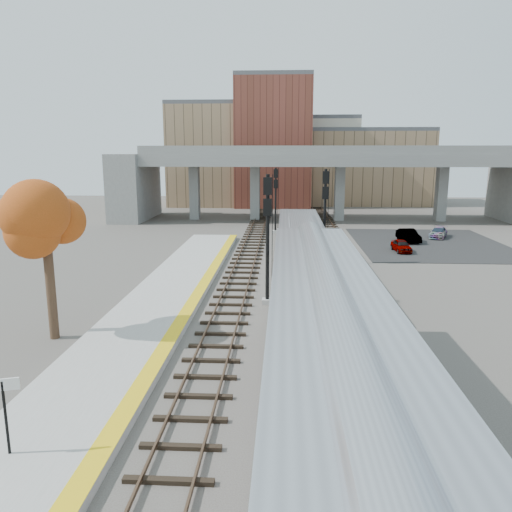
% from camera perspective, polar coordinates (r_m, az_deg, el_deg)
% --- Properties ---
extents(ground, '(160.00, 160.00, 0.00)m').
position_cam_1_polar(ground, '(22.39, 3.49, -11.21)').
color(ground, '#47423D').
rests_on(ground, ground).
extents(platform, '(4.50, 60.00, 0.35)m').
position_cam_1_polar(platform, '(23.42, -14.83, -10.08)').
color(platform, '#9E9E99').
rests_on(platform, ground).
extents(yellow_strip, '(0.70, 60.00, 0.01)m').
position_cam_1_polar(yellow_strip, '(22.85, -10.25, -9.94)').
color(yellow_strip, yellow).
rests_on(yellow_strip, platform).
extents(tracks, '(10.70, 95.00, 0.25)m').
position_cam_1_polar(tracks, '(34.25, 4.98, -2.91)').
color(tracks, black).
rests_on(tracks, ground).
extents(overpass, '(54.00, 12.00, 9.50)m').
position_cam_1_polar(overpass, '(65.88, 7.76, 9.14)').
color(overpass, slate).
rests_on(overpass, ground).
extents(buildings_far, '(43.00, 21.00, 20.60)m').
position_cam_1_polar(buildings_far, '(87.20, 4.25, 11.19)').
color(buildings_far, '#907254').
rests_on(buildings_far, ground).
extents(parking_lot, '(14.00, 18.00, 0.04)m').
position_cam_1_polar(parking_lot, '(51.38, 19.19, 1.36)').
color(parking_lot, black).
rests_on(parking_lot, ground).
extents(locomotive, '(3.02, 19.05, 4.10)m').
position_cam_1_polar(locomotive, '(33.92, 5.15, 0.76)').
color(locomotive, '#A8AAB2').
rests_on(locomotive, ground).
extents(coach, '(3.03, 25.00, 5.00)m').
position_cam_1_polar(coach, '(12.27, 8.72, -17.33)').
color(coach, '#A8AAB2').
rests_on(coach, ground).
extents(signal_mast_near, '(0.60, 0.64, 7.54)m').
position_cam_1_polar(signal_mast_near, '(28.48, 1.32, 1.85)').
color(signal_mast_near, '#9E9E99').
rests_on(signal_mast_near, ground).
extents(signal_mast_mid, '(0.60, 0.64, 7.48)m').
position_cam_1_polar(signal_mast_mid, '(39.36, 7.85, 4.46)').
color(signal_mast_mid, '#9E9E99').
rests_on(signal_mast_mid, ground).
extents(signal_mast_far, '(0.60, 0.64, 7.10)m').
position_cam_1_polar(signal_mast_far, '(54.50, 2.25, 6.30)').
color(signal_mast_far, '#9E9E99').
rests_on(signal_mast_far, ground).
extents(station_sign, '(0.88, 0.31, 2.27)m').
position_cam_1_polar(station_sign, '(16.03, -26.86, -14.52)').
color(station_sign, black).
rests_on(station_sign, platform).
extents(tree, '(3.60, 3.60, 7.73)m').
position_cam_1_polar(tree, '(24.77, -23.00, 3.89)').
color(tree, '#382619').
rests_on(tree, ground).
extents(car_a, '(1.49, 3.24, 1.08)m').
position_cam_1_polar(car_a, '(46.21, 16.27, 1.14)').
color(car_a, '#99999E').
rests_on(car_a, parking_lot).
extents(car_b, '(1.81, 3.95, 1.25)m').
position_cam_1_polar(car_b, '(51.50, 17.03, 2.25)').
color(car_b, '#99999E').
rests_on(car_b, parking_lot).
extents(car_c, '(2.87, 4.01, 1.08)m').
position_cam_1_polar(car_c, '(55.04, 20.12, 2.54)').
color(car_c, '#99999E').
rests_on(car_c, parking_lot).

